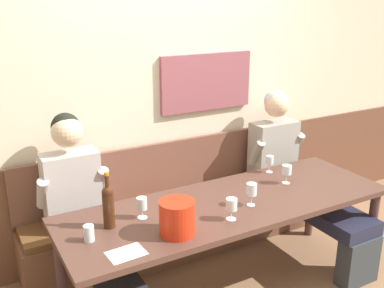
{
  "coord_description": "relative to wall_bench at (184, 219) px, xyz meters",
  "views": [
    {
      "loc": [
        -1.61,
        -2.19,
        2.09
      ],
      "look_at": [
        -0.13,
        0.45,
        1.09
      ],
      "focal_mm": 41.7,
      "sensor_mm": 36.0,
      "label": 1
    }
  ],
  "objects": [
    {
      "name": "room_wall_back",
      "position": [
        0.0,
        0.26,
        1.12
      ],
      "size": [
        6.8,
        0.12,
        2.8
      ],
      "color": "beige",
      "rests_on": "ground"
    },
    {
      "name": "wood_wainscot_panel",
      "position": [
        0.0,
        0.21,
        0.18
      ],
      "size": [
        6.8,
        0.03,
        0.92
      ],
      "primitive_type": "cube",
      "color": "brown",
      "rests_on": "ground"
    },
    {
      "name": "wall_bench",
      "position": [
        0.0,
        0.0,
        0.0
      ],
      "size": [
        2.69,
        0.42,
        0.94
      ],
      "color": "brown",
      "rests_on": "ground"
    },
    {
      "name": "dining_table",
      "position": [
        0.0,
        -0.67,
        0.37
      ],
      "size": [
        2.39,
        0.8,
        0.73
      ],
      "color": "#52332A",
      "rests_on": "ground"
    },
    {
      "name": "person_center_right_seat",
      "position": [
        -0.93,
        -0.34,
        0.37
      ],
      "size": [
        0.5,
        1.24,
        1.34
      ],
      "color": "#262439",
      "rests_on": "ground"
    },
    {
      "name": "person_center_left_seat",
      "position": [
        0.93,
        -0.34,
        0.36
      ],
      "size": [
        0.53,
        1.24,
        1.31
      ],
      "color": "#31373C",
      "rests_on": "ground"
    },
    {
      "name": "ice_bucket",
      "position": [
        -0.52,
        -0.88,
        0.55
      ],
      "size": [
        0.22,
        0.22,
        0.21
      ],
      "primitive_type": "cylinder",
      "color": "red",
      "rests_on": "dining_table"
    },
    {
      "name": "wine_bottle_green_tall",
      "position": [
        -0.85,
        -0.6,
        0.6
      ],
      "size": [
        0.07,
        0.07,
        0.37
      ],
      "color": "#422110",
      "rests_on": "dining_table"
    },
    {
      "name": "wine_glass_by_bottle",
      "position": [
        -0.13,
        -0.89,
        0.54
      ],
      "size": [
        0.07,
        0.07,
        0.15
      ],
      "color": "silver",
      "rests_on": "dining_table"
    },
    {
      "name": "wine_glass_left_end",
      "position": [
        -0.62,
        -0.59,
        0.54
      ],
      "size": [
        0.07,
        0.07,
        0.14
      ],
      "color": "silver",
      "rests_on": "dining_table"
    },
    {
      "name": "wine_glass_center_rear",
      "position": [
        0.1,
        -0.79,
        0.56
      ],
      "size": [
        0.07,
        0.07,
        0.16
      ],
      "color": "silver",
      "rests_on": "dining_table"
    },
    {
      "name": "wine_glass_right_end",
      "position": [
        0.6,
        -0.36,
        0.54
      ],
      "size": [
        0.06,
        0.06,
        0.14
      ],
      "color": "silver",
      "rests_on": "dining_table"
    },
    {
      "name": "wine_glass_center_front",
      "position": [
        0.57,
        -0.61,
        0.55
      ],
      "size": [
        0.08,
        0.08,
        0.15
      ],
      "color": "silver",
      "rests_on": "dining_table"
    },
    {
      "name": "water_tumbler_center",
      "position": [
        -1.01,
        -0.7,
        0.5
      ],
      "size": [
        0.06,
        0.06,
        0.1
      ],
      "primitive_type": "cylinder",
      "color": "silver",
      "rests_on": "dining_table"
    },
    {
      "name": "tasting_sheet_left_guest",
      "position": [
        -0.87,
        -0.94,
        0.45
      ],
      "size": [
        0.22,
        0.16,
        0.0
      ],
      "primitive_type": "cube",
      "rotation": [
        0.0,
        0.0,
        0.06
      ],
      "color": "white",
      "rests_on": "dining_table"
    }
  ]
}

